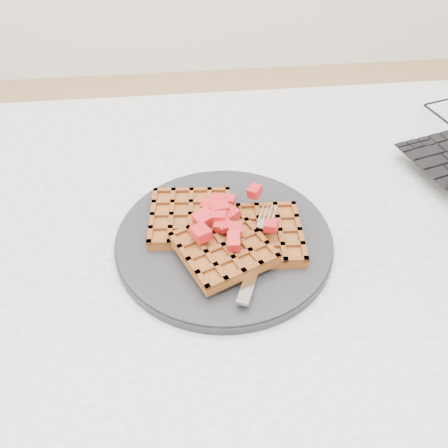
# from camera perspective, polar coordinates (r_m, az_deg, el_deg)

# --- Properties ---
(ground) EXTENTS (4.00, 4.00, 0.00)m
(ground) POSITION_cam_1_polar(r_m,az_deg,el_deg) (1.39, 6.27, -22.66)
(ground) COLOR tan
(ground) RESTS_ON ground
(table) EXTENTS (1.20, 0.80, 0.75)m
(table) POSITION_cam_1_polar(r_m,az_deg,el_deg) (0.85, 9.52, -5.06)
(table) COLOR silver
(table) RESTS_ON ground
(plate) EXTENTS (0.31, 0.31, 0.02)m
(plate) POSITION_cam_1_polar(r_m,az_deg,el_deg) (0.71, 0.00, -1.86)
(plate) COLOR black
(plate) RESTS_ON table
(waffles) EXTENTS (0.22, 0.21, 0.03)m
(waffles) POSITION_cam_1_polar(r_m,az_deg,el_deg) (0.70, 0.05, -0.97)
(waffles) COLOR brown
(waffles) RESTS_ON plate
(strawberry_pile) EXTENTS (0.15, 0.15, 0.02)m
(strawberry_pile) POSITION_cam_1_polar(r_m,az_deg,el_deg) (0.68, 0.00, 0.85)
(strawberry_pile) COLOR maroon
(strawberry_pile) RESTS_ON waffles
(fork) EXTENTS (0.09, 0.18, 0.02)m
(fork) POSITION_cam_1_polar(r_m,az_deg,el_deg) (0.68, 4.00, -3.06)
(fork) COLOR silver
(fork) RESTS_ON plate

